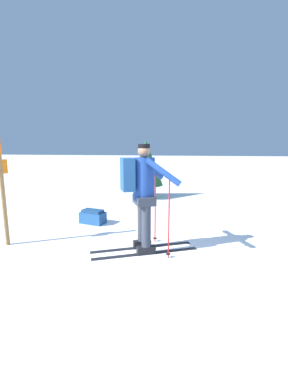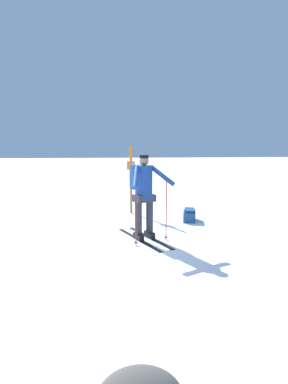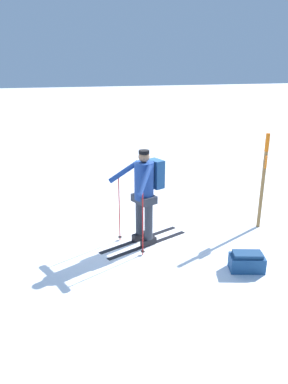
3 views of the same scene
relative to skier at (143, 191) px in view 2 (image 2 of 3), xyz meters
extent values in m
plane|color=white|center=(-0.78, -0.08, -1.03)|extent=(80.00, 80.00, 0.00)
cube|color=black|center=(0.13, 0.03, -1.02)|extent=(0.78, 1.65, 0.01)
cube|color=black|center=(0.13, 0.03, -0.96)|extent=(0.22, 0.32, 0.12)
cylinder|color=#2D333D|center=(0.13, 0.03, -0.52)|extent=(0.15, 0.15, 0.74)
cube|color=black|center=(-0.11, -0.08, -1.02)|extent=(0.78, 1.65, 0.01)
cube|color=black|center=(-0.11, -0.08, -0.96)|extent=(0.22, 0.32, 0.12)
cylinder|color=#2D333D|center=(-0.11, -0.08, -0.52)|extent=(0.15, 0.15, 0.74)
cube|color=#2D333D|center=(0.01, -0.02, -0.15)|extent=(0.50, 0.44, 0.14)
cylinder|color=navy|center=(0.01, -0.02, 0.18)|extent=(0.34, 0.34, 0.67)
sphere|color=#8C664C|center=(0.01, -0.02, 0.62)|extent=(0.20, 0.20, 0.20)
cylinder|color=black|center=(0.01, -0.02, 0.70)|extent=(0.19, 0.19, 0.06)
cube|color=navy|center=(-0.09, 0.22, 0.26)|extent=(0.35, 0.29, 0.51)
cylinder|color=red|center=(0.46, -0.16, -0.39)|extent=(0.02, 0.02, 1.28)
cylinder|color=black|center=(0.46, -0.16, -0.97)|extent=(0.07, 0.07, 0.01)
cylinder|color=navy|center=(0.37, -0.10, 0.32)|extent=(0.52, 0.39, 0.42)
cylinder|color=red|center=(-0.20, -0.44, -0.39)|extent=(0.02, 0.02, 1.28)
cylinder|color=black|center=(-0.20, -0.44, -0.97)|extent=(0.07, 0.07, 0.01)
cylinder|color=navy|center=(-0.18, -0.34, 0.32)|extent=(0.18, 0.57, 0.42)
cube|color=navy|center=(1.35, 1.35, -0.90)|extent=(0.44, 0.61, 0.25)
cube|color=navy|center=(1.35, 1.35, -0.74)|extent=(0.35, 0.51, 0.06)
cylinder|color=olive|center=(-0.09, 2.40, -0.07)|extent=(0.07, 0.07, 1.92)
cylinder|color=orange|center=(-0.09, 2.40, 0.72)|extent=(0.08, 0.08, 0.35)
cube|color=orange|center=(-0.09, 2.40, 0.35)|extent=(0.23, 0.11, 0.24)
camera|label=1|loc=(-3.98, -0.64, 0.71)|focal=24.00mm
camera|label=2|loc=(-0.66, -6.07, 0.93)|focal=28.00mm
camera|label=3|loc=(6.08, -1.55, 2.21)|focal=35.00mm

